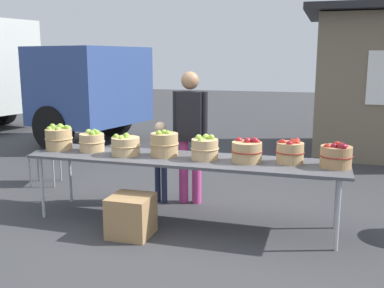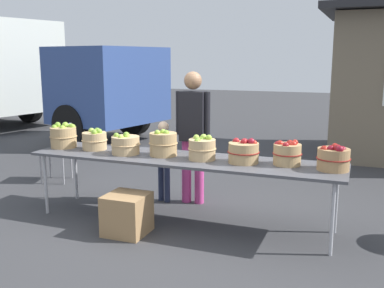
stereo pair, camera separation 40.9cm
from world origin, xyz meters
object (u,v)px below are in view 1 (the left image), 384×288
(apple_basket_red_0, at_px, (247,151))
(apple_basket_red_1, at_px, (290,152))
(apple_basket_green_3, at_px, (164,144))
(apple_basket_red_2, at_px, (336,156))
(apple_basket_green_2, at_px, (125,146))
(vendor_adult, at_px, (190,127))
(apple_basket_green_1, at_px, (92,141))
(apple_basket_green_0, at_px, (59,138))
(apple_basket_green_4, at_px, (205,148))
(market_table, at_px, (184,161))
(folding_chair, at_px, (49,150))
(child_customer, at_px, (161,155))
(produce_crate, at_px, (131,216))

(apple_basket_red_0, bearing_deg, apple_basket_red_1, 8.36)
(apple_basket_green_3, distance_m, apple_basket_red_2, 1.83)
(apple_basket_green_2, bearing_deg, apple_basket_green_3, 9.37)
(apple_basket_red_0, bearing_deg, vendor_adult, 140.21)
(apple_basket_green_1, distance_m, apple_basket_green_3, 0.91)
(apple_basket_green_0, bearing_deg, apple_basket_green_2, -4.24)
(apple_basket_green_4, relative_size, apple_basket_red_2, 0.94)
(vendor_adult, bearing_deg, apple_basket_green_1, 28.42)
(market_table, distance_m, apple_basket_green_4, 0.28)
(apple_basket_red_1, height_order, apple_basket_red_2, apple_basket_red_2)
(apple_basket_green_4, distance_m, apple_basket_red_2, 1.36)
(apple_basket_red_0, bearing_deg, folding_chair, 163.04)
(apple_basket_green_2, distance_m, apple_basket_red_0, 1.37)
(apple_basket_green_0, relative_size, apple_basket_red_0, 0.98)
(apple_basket_green_2, distance_m, apple_basket_red_2, 2.27)
(apple_basket_red_1, xyz_separation_m, child_customer, (-1.64, 0.55, -0.26))
(market_table, distance_m, child_customer, 0.81)
(apple_basket_green_0, xyz_separation_m, produce_crate, (1.16, -0.53, -0.67))
(apple_basket_green_2, xyz_separation_m, vendor_adult, (0.54, 0.75, 0.12))
(produce_crate, bearing_deg, apple_basket_red_2, 14.69)
(apple_basket_green_2, relative_size, vendor_adult, 0.20)
(apple_basket_green_0, distance_m, apple_basket_green_4, 1.81)
(apple_basket_red_1, bearing_deg, folding_chair, 166.08)
(market_table, bearing_deg, apple_basket_green_3, 173.64)
(apple_basket_green_4, distance_m, produce_crate, 1.06)
(apple_basket_green_3, bearing_deg, apple_basket_red_2, -0.19)
(apple_basket_green_3, relative_size, child_customer, 0.31)
(market_table, distance_m, apple_basket_green_0, 1.59)
(apple_basket_red_2, bearing_deg, apple_basket_green_1, 179.45)
(apple_basket_green_0, distance_m, folding_chair, 1.26)
(market_table, relative_size, apple_basket_green_1, 11.37)
(apple_basket_green_2, height_order, vendor_adult, vendor_adult)
(apple_basket_green_2, relative_size, apple_basket_red_0, 1.01)
(apple_basket_green_2, xyz_separation_m, apple_basket_red_1, (1.81, 0.12, 0.02))
(produce_crate, bearing_deg, apple_basket_green_3, 70.96)
(apple_basket_green_0, height_order, apple_basket_red_0, apple_basket_green_0)
(market_table, bearing_deg, apple_basket_red_0, 0.95)
(apple_basket_green_0, relative_size, apple_basket_green_2, 0.98)
(vendor_adult, bearing_deg, apple_basket_green_0, 20.83)
(apple_basket_green_1, height_order, apple_basket_red_0, apple_basket_red_0)
(apple_basket_red_1, height_order, vendor_adult, vendor_adult)
(market_table, bearing_deg, apple_basket_green_4, -1.03)
(apple_basket_green_2, bearing_deg, vendor_adult, 54.39)
(child_customer, bearing_deg, apple_basket_red_1, 179.60)
(apple_basket_red_0, relative_size, child_customer, 0.32)
(vendor_adult, bearing_deg, child_customer, 8.29)
(apple_basket_red_0, xyz_separation_m, folding_chair, (-3.05, 0.93, -0.36))
(apple_basket_red_0, xyz_separation_m, child_customer, (-1.20, 0.61, -0.25))
(apple_basket_green_0, relative_size, vendor_adult, 0.20)
(produce_crate, bearing_deg, apple_basket_red_1, 20.56)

